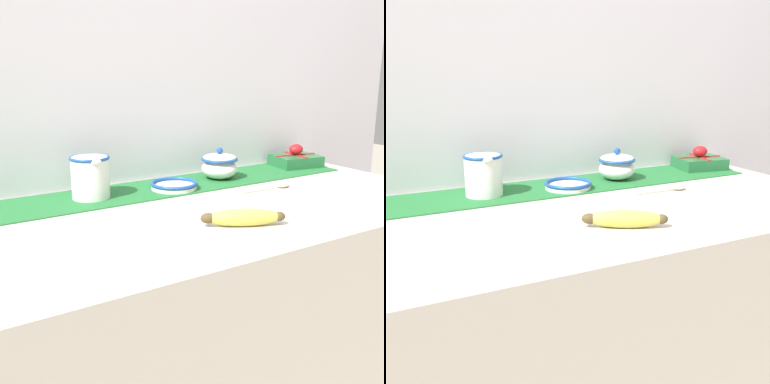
{
  "view_description": "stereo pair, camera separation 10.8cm",
  "coord_description": "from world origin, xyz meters",
  "views": [
    {
      "loc": [
        -0.53,
        -0.93,
        1.21
      ],
      "look_at": [
        0.05,
        -0.03,
        0.93
      ],
      "focal_mm": 45.0,
      "sensor_mm": 36.0,
      "label": 1
    },
    {
      "loc": [
        -0.43,
        -0.99,
        1.21
      ],
      "look_at": [
        0.05,
        -0.03,
        0.93
      ],
      "focal_mm": 45.0,
      "sensor_mm": 36.0,
      "label": 2
    }
  ],
  "objects": [
    {
      "name": "back_wall",
      "position": [
        0.0,
        0.35,
        1.2
      ],
      "size": [
        2.33,
        0.04,
        2.4
      ],
      "primitive_type": "cube",
      "color": "silver",
      "rests_on": "ground_plane"
    },
    {
      "name": "banana",
      "position": [
        0.09,
        -0.17,
        0.9
      ],
      "size": [
        0.17,
        0.11,
        0.04
      ],
      "rotation": [
        0.0,
        0.0,
        -0.48
      ],
      "color": "#DBCC4C",
      "rests_on": "countertop"
    },
    {
      "name": "cream_pitcher",
      "position": [
        -0.11,
        0.22,
        0.94
      ],
      "size": [
        0.1,
        0.12,
        0.11
      ],
      "color": "white",
      "rests_on": "countertop"
    },
    {
      "name": "small_dish",
      "position": [
        0.12,
        0.18,
        0.89
      ],
      "size": [
        0.13,
        0.13,
        0.02
      ],
      "color": "white",
      "rests_on": "countertop"
    },
    {
      "name": "spoon",
      "position": [
        0.39,
        0.04,
        0.88
      ],
      "size": [
        0.16,
        0.03,
        0.01
      ],
      "rotation": [
        0.0,
        0.0,
        -0.03
      ],
      "color": "#A89E89",
      "rests_on": "countertop"
    },
    {
      "name": "sugar_bowl",
      "position": [
        0.3,
        0.22,
        0.92
      ],
      "size": [
        0.11,
        0.11,
        0.1
      ],
      "color": "white",
      "rests_on": "countertop"
    },
    {
      "name": "countertop",
      "position": [
        0.0,
        0.0,
        0.44
      ],
      "size": [
        1.53,
        0.66,
        0.88
      ],
      "primitive_type": "cube",
      "color": "beige",
      "rests_on": "ground_plane"
    },
    {
      "name": "gift_box",
      "position": [
        0.63,
        0.23,
        0.9
      ],
      "size": [
        0.17,
        0.15,
        0.07
      ],
      "rotation": [
        0.0,
        0.0,
        -0.18
      ],
      "color": "#236638",
      "rests_on": "countertop"
    },
    {
      "name": "table_runner",
      "position": [
        0.0,
        0.22,
        0.88
      ],
      "size": [
        1.4,
        0.21,
        0.0
      ],
      "primitive_type": "cube",
      "color": "#236B33",
      "rests_on": "countertop"
    }
  ]
}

